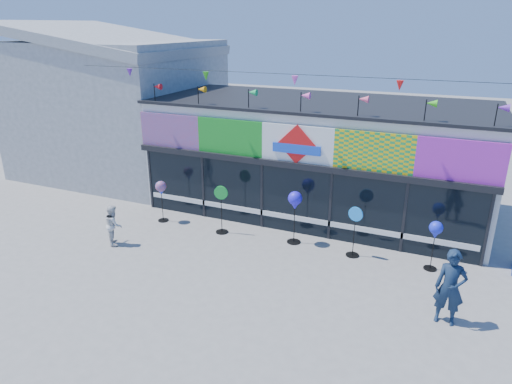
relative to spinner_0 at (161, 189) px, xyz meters
The scene contains 10 objects.
ground 5.42m from the spinner_0, 27.68° to the right, with size 80.00×80.00×0.00m, color slate.
kite_shop 5.89m from the spinner_0, 36.75° to the left, with size 16.00×5.70×5.31m.
neighbour_building 7.28m from the spinner_0, 139.50° to the left, with size 8.18×7.20×6.87m.
spinner_0 is the anchor object (origin of this frame).
spinner_1 2.43m from the spinner_0, ahead, with size 0.47×0.43×1.68m.
spinner_2 4.91m from the spinner_0, ahead, with size 0.45×0.45×1.76m.
spinner_3 6.87m from the spinner_0, ahead, with size 0.45×0.41×1.61m.
spinner_4 9.11m from the spinner_0, ahead, with size 0.38×0.38×1.50m.
adult_man 9.89m from the spinner_0, 13.80° to the right, with size 0.69×0.45×1.88m, color #13243D.
child 2.24m from the spinner_0, 100.27° to the right, with size 0.64×0.37×1.31m, color silver.
Camera 1 is at (4.42, -10.10, 6.68)m, focal length 32.00 mm.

